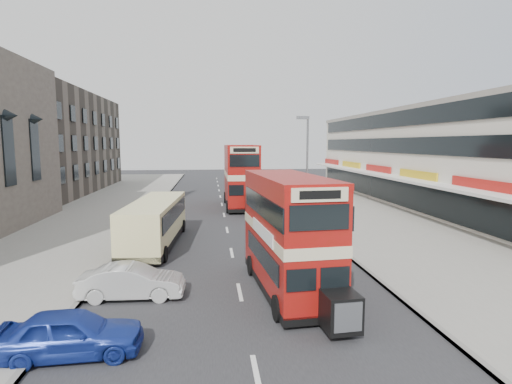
{
  "coord_description": "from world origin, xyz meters",
  "views": [
    {
      "loc": [
        -1.14,
        -13.9,
        6.0
      ],
      "look_at": [
        1.07,
        5.53,
        3.66
      ],
      "focal_mm": 28.63,
      "sensor_mm": 36.0,
      "label": 1
    }
  ],
  "objects_px": {
    "street_lamp": "(306,159)",
    "car_right_a": "(297,214)",
    "pedestrian_near": "(335,213)",
    "coach": "(155,221)",
    "pedestrian_far": "(298,190)",
    "car_left_front": "(132,282)",
    "bus_second": "(241,176)",
    "car_left_near": "(71,333)",
    "car_right_b": "(280,205)",
    "cyclist": "(269,203)",
    "bus_main": "(289,233)"
  },
  "relations": [
    {
      "from": "bus_main",
      "to": "bus_second",
      "type": "distance_m",
      "value": 22.27
    },
    {
      "from": "car_right_a",
      "to": "car_right_b",
      "type": "bearing_deg",
      "value": -176.32
    },
    {
      "from": "car_right_a",
      "to": "pedestrian_far",
      "type": "relative_size",
      "value": 2.38
    },
    {
      "from": "cyclist",
      "to": "pedestrian_far",
      "type": "bearing_deg",
      "value": 64.36
    },
    {
      "from": "bus_second",
      "to": "cyclist",
      "type": "height_order",
      "value": "bus_second"
    },
    {
      "from": "street_lamp",
      "to": "car_left_near",
      "type": "xyz_separation_m",
      "value": [
        -11.62,
        -20.44,
        -4.11
      ]
    },
    {
      "from": "car_left_near",
      "to": "car_right_a",
      "type": "distance_m",
      "value": 21.41
    },
    {
      "from": "bus_main",
      "to": "car_left_near",
      "type": "bearing_deg",
      "value": 26.82
    },
    {
      "from": "coach",
      "to": "bus_main",
      "type": "bearing_deg",
      "value": -48.91
    },
    {
      "from": "street_lamp",
      "to": "bus_main",
      "type": "height_order",
      "value": "street_lamp"
    },
    {
      "from": "coach",
      "to": "car_left_front",
      "type": "distance_m",
      "value": 8.42
    },
    {
      "from": "street_lamp",
      "to": "pedestrian_far",
      "type": "xyz_separation_m",
      "value": [
        1.66,
        10.33,
        -3.72
      ]
    },
    {
      "from": "bus_second",
      "to": "pedestrian_near",
      "type": "bearing_deg",
      "value": 119.6
    },
    {
      "from": "car_left_front",
      "to": "car_right_a",
      "type": "bearing_deg",
      "value": -32.11
    },
    {
      "from": "bus_second",
      "to": "car_left_front",
      "type": "relative_size",
      "value": 2.56
    },
    {
      "from": "car_right_a",
      "to": "car_left_front",
      "type": "bearing_deg",
      "value": -34.57
    },
    {
      "from": "street_lamp",
      "to": "car_left_front",
      "type": "bearing_deg",
      "value": -123.6
    },
    {
      "from": "bus_second",
      "to": "car_right_b",
      "type": "height_order",
      "value": "bus_second"
    },
    {
      "from": "coach",
      "to": "street_lamp",
      "type": "bearing_deg",
      "value": 39.37
    },
    {
      "from": "bus_second",
      "to": "bus_main",
      "type": "bearing_deg",
      "value": 90.77
    },
    {
      "from": "coach",
      "to": "pedestrian_far",
      "type": "distance_m",
      "value": 22.03
    },
    {
      "from": "street_lamp",
      "to": "pedestrian_near",
      "type": "distance_m",
      "value": 5.73
    },
    {
      "from": "street_lamp",
      "to": "car_right_b",
      "type": "distance_m",
      "value": 5.65
    },
    {
      "from": "car_left_near",
      "to": "pedestrian_near",
      "type": "xyz_separation_m",
      "value": [
        12.7,
        16.18,
        0.44
      ]
    },
    {
      "from": "street_lamp",
      "to": "car_right_a",
      "type": "bearing_deg",
      "value": -120.68
    },
    {
      "from": "street_lamp",
      "to": "car_left_front",
      "type": "distance_m",
      "value": 19.83
    },
    {
      "from": "car_left_near",
      "to": "car_right_b",
      "type": "xyz_separation_m",
      "value": [
        10.15,
        23.87,
        -0.13
      ]
    },
    {
      "from": "bus_second",
      "to": "car_right_a",
      "type": "bearing_deg",
      "value": 115.14
    },
    {
      "from": "bus_main",
      "to": "pedestrian_near",
      "type": "relative_size",
      "value": 4.33
    },
    {
      "from": "coach",
      "to": "pedestrian_far",
      "type": "bearing_deg",
      "value": 59.12
    },
    {
      "from": "street_lamp",
      "to": "bus_second",
      "type": "height_order",
      "value": "street_lamp"
    },
    {
      "from": "car_right_b",
      "to": "car_right_a",
      "type": "bearing_deg",
      "value": 4.95
    },
    {
      "from": "pedestrian_near",
      "to": "pedestrian_far",
      "type": "distance_m",
      "value": 14.6
    },
    {
      "from": "pedestrian_near",
      "to": "cyclist",
      "type": "bearing_deg",
      "value": -71.09
    },
    {
      "from": "coach",
      "to": "pedestrian_far",
      "type": "xyz_separation_m",
      "value": [
        12.55,
        18.1,
        -0.39
      ]
    },
    {
      "from": "car_right_a",
      "to": "cyclist",
      "type": "height_order",
      "value": "cyclist"
    },
    {
      "from": "street_lamp",
      "to": "car_left_near",
      "type": "distance_m",
      "value": 23.86
    },
    {
      "from": "pedestrian_near",
      "to": "cyclist",
      "type": "height_order",
      "value": "cyclist"
    },
    {
      "from": "pedestrian_near",
      "to": "car_right_a",
      "type": "bearing_deg",
      "value": -56.84
    },
    {
      "from": "car_right_b",
      "to": "pedestrian_near",
      "type": "distance_m",
      "value": 8.13
    },
    {
      "from": "street_lamp",
      "to": "cyclist",
      "type": "xyz_separation_m",
      "value": [
        -2.59,
        2.91,
        -4.01
      ]
    },
    {
      "from": "pedestrian_near",
      "to": "cyclist",
      "type": "relative_size",
      "value": 0.88
    },
    {
      "from": "street_lamp",
      "to": "cyclist",
      "type": "height_order",
      "value": "street_lamp"
    },
    {
      "from": "car_left_front",
      "to": "car_right_a",
      "type": "height_order",
      "value": "car_left_front"
    },
    {
      "from": "street_lamp",
      "to": "cyclist",
      "type": "bearing_deg",
      "value": 131.65
    },
    {
      "from": "car_left_near",
      "to": "car_right_b",
      "type": "height_order",
      "value": "car_left_near"
    },
    {
      "from": "cyclist",
      "to": "bus_main",
      "type": "bearing_deg",
      "value": -91.75
    },
    {
      "from": "bus_second",
      "to": "pedestrian_far",
      "type": "height_order",
      "value": "bus_second"
    },
    {
      "from": "street_lamp",
      "to": "bus_second",
      "type": "distance_m",
      "value": 7.98
    },
    {
      "from": "pedestrian_far",
      "to": "cyclist",
      "type": "bearing_deg",
      "value": -116.53
    }
  ]
}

